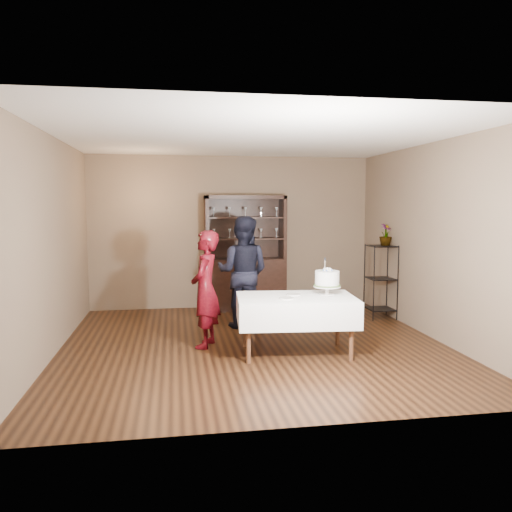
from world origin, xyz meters
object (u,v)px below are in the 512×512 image
object	(u,v)px
plant_etagere	(381,278)
man	(243,272)
woman	(205,289)
potted_plant	(386,235)
china_hutch	(245,272)
cake	(327,280)
cake_table	(296,310)

from	to	relation	value
plant_etagere	man	world-z (taller)	man
woman	potted_plant	xyz separation A→B (m)	(2.96, 1.15, 0.60)
china_hutch	woman	world-z (taller)	china_hutch
cake	man	bearing A→B (deg)	122.77
plant_etagere	potted_plant	world-z (taller)	potted_plant
man	cake	distance (m)	1.63
china_hutch	cake_table	size ratio (longest dim) A/B	1.32
man	cake	bearing A→B (deg)	145.11
cake	potted_plant	xyz separation A→B (m)	(1.46, 1.57, 0.46)
cake	cake_table	bearing A→B (deg)	-169.51
man	cake_table	bearing A→B (deg)	130.13
plant_etagere	woman	bearing A→B (deg)	-157.89
china_hutch	cake_table	bearing A→B (deg)	-84.79
cake	potted_plant	bearing A→B (deg)	47.06
plant_etagere	cake_table	size ratio (longest dim) A/B	0.79
woman	man	size ratio (longest dim) A/B	0.91
china_hutch	man	size ratio (longest dim) A/B	1.19
plant_etagere	woman	xyz separation A→B (m)	(-2.92, -1.18, 0.11)
cake_table	potted_plant	distance (m)	2.63
cake_table	potted_plant	size ratio (longest dim) A/B	4.28
plant_etagere	man	distance (m)	2.31
cake_table	cake	bearing A→B (deg)	10.49
china_hutch	cake	world-z (taller)	china_hutch
plant_etagere	woman	world-z (taller)	woman
china_hutch	cake	xyz separation A→B (m)	(0.67, -2.66, 0.24)
potted_plant	man	bearing A→B (deg)	-175.14
china_hutch	cake	bearing A→B (deg)	-75.92
cake_table	woman	world-z (taller)	woman
plant_etagere	potted_plant	distance (m)	0.72
plant_etagere	potted_plant	bearing A→B (deg)	-38.87
china_hutch	man	world-z (taller)	china_hutch
woman	plant_etagere	bearing A→B (deg)	129.76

